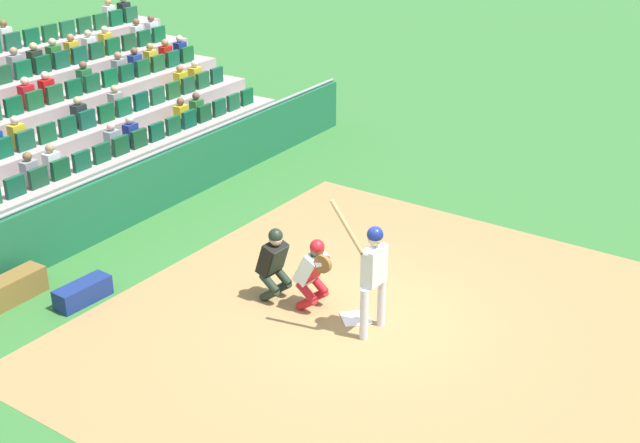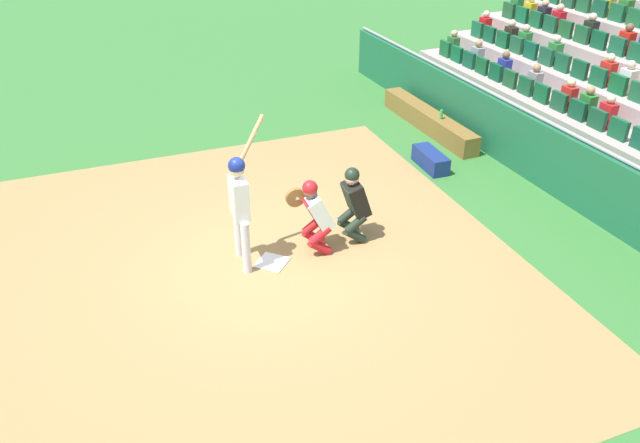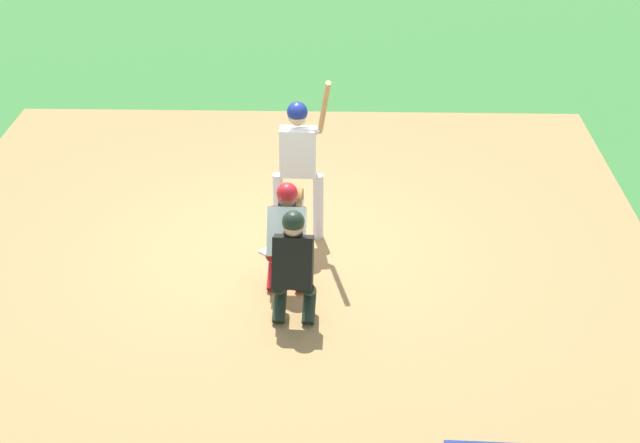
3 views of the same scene
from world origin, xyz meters
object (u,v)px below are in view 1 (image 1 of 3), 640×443
home_plate_marker (356,318)px  catcher_crouching (313,270)px  batter_at_plate (373,268)px  home_plate_umpire (274,260)px  equipment_duffel_bag (83,293)px

home_plate_marker → catcher_crouching: catcher_crouching is taller
batter_at_plate → home_plate_umpire: 1.90m
equipment_duffel_bag → home_plate_umpire: bearing=128.5°
batter_at_plate → catcher_crouching: 1.22m
home_plate_marker → catcher_crouching: (0.09, -0.75, 0.69)m
batter_at_plate → catcher_crouching: (-0.10, -1.14, -0.41)m
home_plate_umpire → equipment_duffel_bag: bearing=-55.0°
home_plate_umpire → equipment_duffel_bag: home_plate_umpire is taller
catcher_crouching → equipment_duffel_bag: (1.89, -3.31, -0.54)m
batter_at_plate → equipment_duffel_bag: size_ratio=2.31×
batter_at_plate → home_plate_umpire: bearing=-90.8°
equipment_duffel_bag → batter_at_plate: bearing=115.4°
equipment_duffel_bag → home_plate_marker: bearing=119.5°
catcher_crouching → batter_at_plate: bearing=84.8°
home_plate_umpire → equipment_duffel_bag: 3.20m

